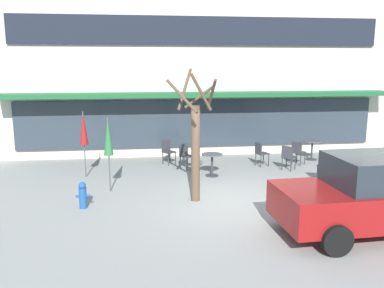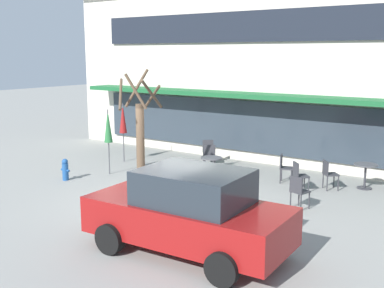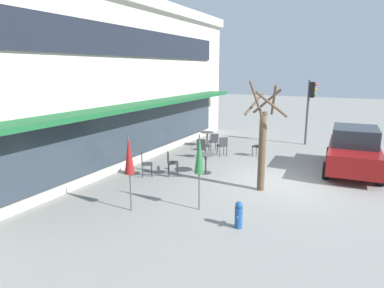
# 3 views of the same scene
# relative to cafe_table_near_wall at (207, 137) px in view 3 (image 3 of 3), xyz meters

# --- Properties ---
(ground_plane) EXTENTS (80.00, 80.00, 0.00)m
(ground_plane) POSITION_rel_cafe_table_near_wall_xyz_m (-4.28, -4.67, -0.52)
(ground_plane) COLOR gray
(building_facade) EXTENTS (18.11, 9.10, 6.93)m
(building_facade) POSITION_rel_cafe_table_near_wall_xyz_m (-4.28, 5.29, 2.95)
(building_facade) COLOR beige
(building_facade) RESTS_ON ground
(cafe_table_near_wall) EXTENTS (0.70, 0.70, 0.76)m
(cafe_table_near_wall) POSITION_rel_cafe_table_near_wall_xyz_m (0.00, 0.00, 0.00)
(cafe_table_near_wall) COLOR #333338
(cafe_table_near_wall) RESTS_ON ground
(cafe_table_streetside) EXTENTS (0.70, 0.70, 0.76)m
(cafe_table_streetside) POSITION_rel_cafe_table_near_wall_xyz_m (-4.32, -1.85, 0.00)
(cafe_table_streetside) COLOR #333338
(cafe_table_streetside) RESTS_ON ground
(patio_umbrella_green_folded) EXTENTS (0.28, 0.28, 2.20)m
(patio_umbrella_green_folded) POSITION_rel_cafe_table_near_wall_xyz_m (-7.61, -3.12, 1.11)
(patio_umbrella_green_folded) COLOR #4C4C51
(patio_umbrella_green_folded) RESTS_ON ground
(patio_umbrella_cream_folded) EXTENTS (0.28, 0.28, 2.20)m
(patio_umbrella_cream_folded) POSITION_rel_cafe_table_near_wall_xyz_m (-8.53, -1.40, 1.11)
(patio_umbrella_cream_folded) COLOR #4C4C51
(patio_umbrella_cream_folded) RESTS_ON ground
(cafe_chair_0) EXTENTS (0.50, 0.50, 0.89)m
(cafe_chair_0) POSITION_rel_cafe_table_near_wall_xyz_m (-2.30, -0.73, 0.01)
(cafe_chair_0) COLOR #333338
(cafe_chair_0) RESTS_ON ground
(cafe_chair_1) EXTENTS (0.50, 0.50, 0.89)m
(cafe_chair_1) POSITION_rel_cafe_table_near_wall_xyz_m (-0.89, -3.00, 0.01)
(cafe_chair_1) COLOR #333338
(cafe_chair_1) RESTS_ON ground
(cafe_chair_2) EXTENTS (0.57, 0.57, 0.89)m
(cafe_chair_2) POSITION_rel_cafe_table_near_wall_xyz_m (-1.52, -1.45, 0.01)
(cafe_chair_2) COLOR #333338
(cafe_chair_2) RESTS_ON ground
(cafe_chair_3) EXTENTS (0.56, 0.56, 0.89)m
(cafe_chair_3) POSITION_rel_cafe_table_near_wall_xyz_m (-5.09, -0.75, 0.01)
(cafe_chair_3) COLOR #333338
(cafe_chair_3) RESTS_ON ground
(cafe_chair_4) EXTENTS (0.56, 0.56, 0.89)m
(cafe_chair_4) POSITION_rel_cafe_table_near_wall_xyz_m (-0.87, -0.74, 0.01)
(cafe_chair_4) COLOR #333338
(cafe_chair_4) RESTS_ON ground
(cafe_chair_5) EXTENTS (0.56, 0.56, 0.89)m
(cafe_chair_5) POSITION_rel_cafe_table_near_wall_xyz_m (-5.68, 0.04, 0.01)
(cafe_chair_5) COLOR #333338
(cafe_chair_5) RESTS_ON ground
(parked_sedan) EXTENTS (4.28, 2.16, 1.76)m
(parked_sedan) POSITION_rel_cafe_table_near_wall_xyz_m (-1.61, -6.93, 0.36)
(parked_sedan) COLOR maroon
(parked_sedan) RESTS_ON ground
(street_tree) EXTENTS (1.37, 1.38, 3.59)m
(street_tree) POSITION_rel_cafe_table_near_wall_xyz_m (-5.21, -4.26, 1.12)
(street_tree) COLOR brown
(street_tree) RESTS_ON ground
(traffic_light_pole) EXTENTS (0.26, 0.44, 3.40)m
(traffic_light_pole) POSITION_rel_cafe_table_near_wall_xyz_m (2.75, -4.62, 1.78)
(traffic_light_pole) COLOR #47474C
(traffic_light_pole) RESTS_ON ground
(fire_hydrant) EXTENTS (0.36, 0.20, 0.71)m
(fire_hydrant) POSITION_rel_cafe_table_near_wall_xyz_m (-8.21, -4.50, -0.16)
(fire_hydrant) COLOR #1E4C8C
(fire_hydrant) RESTS_ON ground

